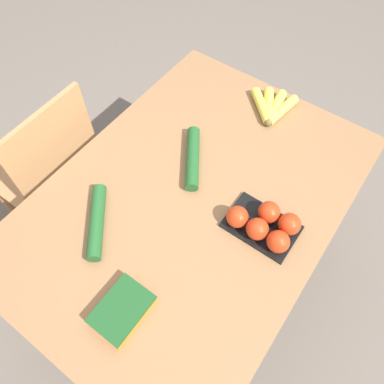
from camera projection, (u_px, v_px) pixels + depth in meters
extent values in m
plane|color=#665B51|center=(192.00, 271.00, 1.91)|extent=(12.00, 12.00, 0.00)
cube|color=olive|center=(192.00, 199.00, 1.31)|extent=(1.31, 0.93, 0.03)
cylinder|color=olive|center=(336.00, 194.00, 1.75)|extent=(0.06, 0.06, 0.70)
cylinder|color=olive|center=(23.00, 299.00, 1.49)|extent=(0.06, 0.06, 0.70)
cylinder|color=olive|center=(196.00, 120.00, 2.00)|extent=(0.06, 0.06, 0.70)
cube|color=#A87547|center=(42.00, 168.00, 1.71)|extent=(0.43, 0.41, 0.03)
cube|color=#A87547|center=(56.00, 155.00, 1.46)|extent=(0.39, 0.03, 0.45)
cylinder|color=#A87547|center=(59.00, 157.00, 2.04)|extent=(0.04, 0.04, 0.43)
cylinder|color=#A87547|center=(7.00, 203.00, 1.88)|extent=(0.04, 0.04, 0.43)
cylinder|color=#A87547|center=(106.00, 186.00, 1.93)|extent=(0.04, 0.04, 0.43)
cylinder|color=#A87547|center=(55.00, 238.00, 1.78)|extent=(0.04, 0.04, 0.43)
sphere|color=brown|center=(268.00, 122.00, 1.46)|extent=(0.04, 0.04, 0.04)
cylinder|color=#DBCC47|center=(282.00, 110.00, 1.49)|extent=(0.18, 0.06, 0.04)
cylinder|color=#DBCC47|center=(276.00, 107.00, 1.50)|extent=(0.18, 0.07, 0.04)
cylinder|color=#DBCC47|center=(269.00, 106.00, 1.51)|extent=(0.17, 0.12, 0.04)
cylinder|color=#DBCC47|center=(262.00, 106.00, 1.51)|extent=(0.15, 0.16, 0.04)
cube|color=black|center=(261.00, 226.00, 1.23)|extent=(0.16, 0.23, 0.01)
sphere|color=red|center=(278.00, 241.00, 1.16)|extent=(0.07, 0.07, 0.07)
sphere|color=red|center=(290.00, 224.00, 1.19)|extent=(0.07, 0.07, 0.07)
sphere|color=red|center=(257.00, 229.00, 1.18)|extent=(0.07, 0.07, 0.07)
sphere|color=red|center=(269.00, 212.00, 1.21)|extent=(0.07, 0.07, 0.07)
sphere|color=red|center=(237.00, 217.00, 1.20)|extent=(0.07, 0.07, 0.07)
cube|color=orange|center=(122.00, 310.00, 1.07)|extent=(0.17, 0.12, 0.04)
cube|color=#19471E|center=(121.00, 309.00, 1.06)|extent=(0.17, 0.12, 0.01)
cylinder|color=#1E5123|center=(193.00, 158.00, 1.36)|extent=(0.25, 0.19, 0.05)
cylinder|color=#1E5123|center=(97.00, 221.00, 1.22)|extent=(0.23, 0.20, 0.05)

